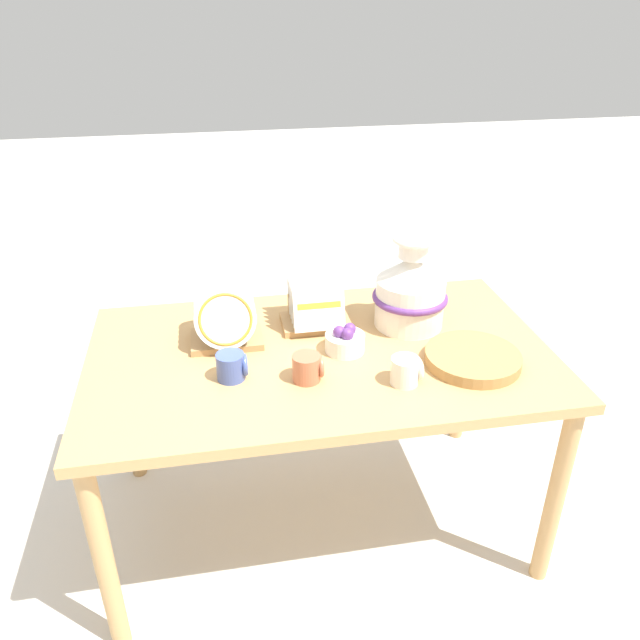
{
  "coord_description": "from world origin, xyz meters",
  "views": [
    {
      "loc": [
        -0.3,
        -1.65,
        1.74
      ],
      "look_at": [
        0.0,
        0.0,
        0.83
      ],
      "focal_mm": 35.0,
      "sensor_mm": 36.0,
      "label": 1
    }
  ],
  "objects_px": {
    "wicker_charger_stack": "(473,358)",
    "mug_cobalt_glaze": "(232,366)",
    "mug_cream_glaze": "(406,371)",
    "dish_rack_round_plates": "(225,321)",
    "dish_rack_square_plates": "(315,308)",
    "fruit_bowl": "(345,341)",
    "mug_terracotta_glaze": "(308,368)",
    "ceramic_vase": "(410,289)"
  },
  "relations": [
    {
      "from": "ceramic_vase",
      "to": "mug_terracotta_glaze",
      "type": "relative_size",
      "value": 3.53
    },
    {
      "from": "wicker_charger_stack",
      "to": "fruit_bowl",
      "type": "bearing_deg",
      "value": 158.53
    },
    {
      "from": "dish_rack_round_plates",
      "to": "dish_rack_square_plates",
      "type": "distance_m",
      "value": 0.31
    },
    {
      "from": "dish_rack_square_plates",
      "to": "mug_cream_glaze",
      "type": "relative_size",
      "value": 2.53
    },
    {
      "from": "wicker_charger_stack",
      "to": "dish_rack_square_plates",
      "type": "bearing_deg",
      "value": 142.67
    },
    {
      "from": "dish_rack_square_plates",
      "to": "mug_cream_glaze",
      "type": "height_order",
      "value": "dish_rack_square_plates"
    },
    {
      "from": "dish_rack_square_plates",
      "to": "dish_rack_round_plates",
      "type": "bearing_deg",
      "value": -166.79
    },
    {
      "from": "fruit_bowl",
      "to": "dish_rack_square_plates",
      "type": "bearing_deg",
      "value": 108.72
    },
    {
      "from": "wicker_charger_stack",
      "to": "ceramic_vase",
      "type": "bearing_deg",
      "value": 113.03
    },
    {
      "from": "wicker_charger_stack",
      "to": "mug_terracotta_glaze",
      "type": "height_order",
      "value": "mug_terracotta_glaze"
    },
    {
      "from": "dish_rack_round_plates",
      "to": "mug_terracotta_glaze",
      "type": "xyz_separation_m",
      "value": [
        0.22,
        -0.25,
        -0.04
      ]
    },
    {
      "from": "ceramic_vase",
      "to": "dish_rack_round_plates",
      "type": "bearing_deg",
      "value": -178.08
    },
    {
      "from": "mug_cobalt_glaze",
      "to": "fruit_bowl",
      "type": "bearing_deg",
      "value": 14.71
    },
    {
      "from": "mug_terracotta_glaze",
      "to": "dish_rack_round_plates",
      "type": "bearing_deg",
      "value": 131.36
    },
    {
      "from": "wicker_charger_stack",
      "to": "mug_cobalt_glaze",
      "type": "height_order",
      "value": "mug_cobalt_glaze"
    },
    {
      "from": "mug_terracotta_glaze",
      "to": "fruit_bowl",
      "type": "relative_size",
      "value": 0.72
    },
    {
      "from": "wicker_charger_stack",
      "to": "mug_cream_glaze",
      "type": "bearing_deg",
      "value": -164.6
    },
    {
      "from": "wicker_charger_stack",
      "to": "mug_cream_glaze",
      "type": "xyz_separation_m",
      "value": [
        -0.23,
        -0.06,
        0.02
      ]
    },
    {
      "from": "ceramic_vase",
      "to": "wicker_charger_stack",
      "type": "bearing_deg",
      "value": -66.97
    },
    {
      "from": "fruit_bowl",
      "to": "mug_terracotta_glaze",
      "type": "bearing_deg",
      "value": -135.09
    },
    {
      "from": "mug_terracotta_glaze",
      "to": "mug_cobalt_glaze",
      "type": "bearing_deg",
      "value": 167.68
    },
    {
      "from": "dish_rack_square_plates",
      "to": "mug_cobalt_glaze",
      "type": "xyz_separation_m",
      "value": [
        -0.29,
        -0.28,
        -0.02
      ]
    },
    {
      "from": "wicker_charger_stack",
      "to": "mug_terracotta_glaze",
      "type": "xyz_separation_m",
      "value": [
        -0.51,
        0.0,
        0.02
      ]
    },
    {
      "from": "mug_cream_glaze",
      "to": "fruit_bowl",
      "type": "bearing_deg",
      "value": 122.96
    },
    {
      "from": "dish_rack_round_plates",
      "to": "dish_rack_square_plates",
      "type": "height_order",
      "value": "dish_rack_round_plates"
    },
    {
      "from": "wicker_charger_stack",
      "to": "dish_rack_round_plates",
      "type": "bearing_deg",
      "value": 160.69
    },
    {
      "from": "dish_rack_square_plates",
      "to": "fruit_bowl",
      "type": "height_order",
      "value": "dish_rack_square_plates"
    },
    {
      "from": "wicker_charger_stack",
      "to": "fruit_bowl",
      "type": "relative_size",
      "value": 2.32
    },
    {
      "from": "dish_rack_round_plates",
      "to": "mug_terracotta_glaze",
      "type": "height_order",
      "value": "dish_rack_round_plates"
    },
    {
      "from": "dish_rack_round_plates",
      "to": "dish_rack_square_plates",
      "type": "relative_size",
      "value": 1.0
    },
    {
      "from": "dish_rack_round_plates",
      "to": "mug_cobalt_glaze",
      "type": "relative_size",
      "value": 2.53
    },
    {
      "from": "mug_terracotta_glaze",
      "to": "ceramic_vase",
      "type": "bearing_deg",
      "value": 34.98
    },
    {
      "from": "dish_rack_round_plates",
      "to": "wicker_charger_stack",
      "type": "relative_size",
      "value": 0.79
    },
    {
      "from": "ceramic_vase",
      "to": "wicker_charger_stack",
      "type": "distance_m",
      "value": 0.32
    },
    {
      "from": "mug_terracotta_glaze",
      "to": "fruit_bowl",
      "type": "distance_m",
      "value": 0.2
    },
    {
      "from": "mug_terracotta_glaze",
      "to": "mug_cream_glaze",
      "type": "height_order",
      "value": "same"
    },
    {
      "from": "ceramic_vase",
      "to": "dish_rack_round_plates",
      "type": "xyz_separation_m",
      "value": [
        -0.61,
        -0.02,
        -0.05
      ]
    },
    {
      "from": "dish_rack_round_plates",
      "to": "wicker_charger_stack",
      "type": "height_order",
      "value": "dish_rack_round_plates"
    },
    {
      "from": "wicker_charger_stack",
      "to": "mug_cobalt_glaze",
      "type": "distance_m",
      "value": 0.72
    },
    {
      "from": "dish_rack_round_plates",
      "to": "wicker_charger_stack",
      "type": "xyz_separation_m",
      "value": [
        0.73,
        -0.25,
        -0.06
      ]
    },
    {
      "from": "wicker_charger_stack",
      "to": "mug_terracotta_glaze",
      "type": "relative_size",
      "value": 3.21
    },
    {
      "from": "mug_cream_glaze",
      "to": "mug_cobalt_glaze",
      "type": "height_order",
      "value": "same"
    }
  ]
}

